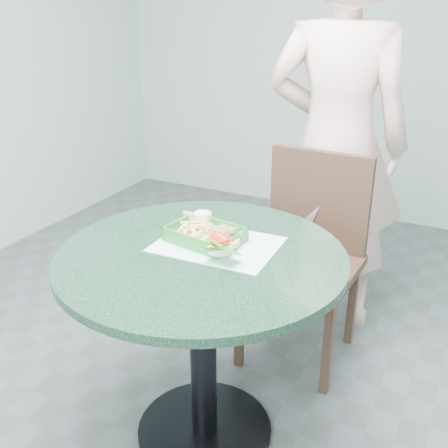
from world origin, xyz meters
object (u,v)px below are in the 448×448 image
at_px(sauce_ramekin, 198,222).
at_px(dining_chair, 308,243).
at_px(crab_sandwich, 226,238).
at_px(cafe_table, 202,302).
at_px(diner_person, 339,101).
at_px(food_basket, 205,242).

bearing_deg(sauce_ramekin, dining_chair, 66.56).
height_order(dining_chair, crab_sandwich, dining_chair).
xyz_separation_m(crab_sandwich, sauce_ramekin, (-0.15, 0.08, 0.00)).
xyz_separation_m(cafe_table, dining_chair, (0.14, 0.72, -0.05)).
relative_size(diner_person, crab_sandwich, 20.55).
xyz_separation_m(dining_chair, crab_sandwich, (-0.09, -0.64, 0.27)).
height_order(cafe_table, crab_sandwich, crab_sandwich).
distance_m(cafe_table, sauce_ramekin, 0.29).
height_order(dining_chair, food_basket, dining_chair).
xyz_separation_m(cafe_table, food_basket, (-0.03, 0.08, 0.19)).
height_order(diner_person, sauce_ramekin, diner_person).
relative_size(diner_person, sauce_ramekin, 35.24).
bearing_deg(food_basket, sauce_ramekin, 133.71).
bearing_deg(food_basket, cafe_table, -69.70).
distance_m(dining_chair, diner_person, 0.66).
bearing_deg(food_basket, dining_chair, 74.70).
relative_size(dining_chair, crab_sandwich, 8.56).
bearing_deg(dining_chair, food_basket, -102.71).
height_order(diner_person, crab_sandwich, diner_person).
distance_m(diner_person, crab_sandwich, 1.00).
xyz_separation_m(dining_chair, food_basket, (-0.17, -0.64, 0.23)).
bearing_deg(cafe_table, food_basket, 110.30).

